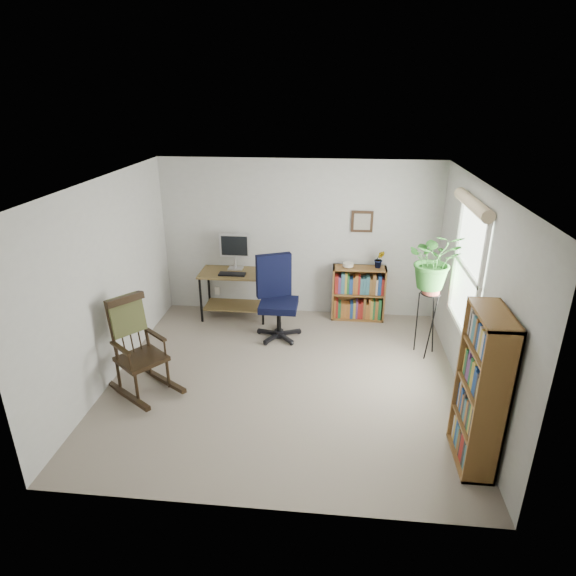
# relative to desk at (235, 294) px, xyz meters

# --- Properties ---
(floor) EXTENTS (4.20, 4.00, 0.00)m
(floor) POSITION_rel_desk_xyz_m (0.96, -1.70, -0.37)
(floor) COLOR gray
(floor) RESTS_ON ground
(ceiling) EXTENTS (4.20, 4.00, 0.00)m
(ceiling) POSITION_rel_desk_xyz_m (0.96, -1.70, 2.03)
(ceiling) COLOR silver
(ceiling) RESTS_ON ground
(wall_back) EXTENTS (4.20, 0.00, 2.40)m
(wall_back) POSITION_rel_desk_xyz_m (0.96, 0.30, 0.83)
(wall_back) COLOR #B9B9B5
(wall_back) RESTS_ON ground
(wall_front) EXTENTS (4.20, 0.00, 2.40)m
(wall_front) POSITION_rel_desk_xyz_m (0.96, -3.70, 0.83)
(wall_front) COLOR #B9B9B5
(wall_front) RESTS_ON ground
(wall_left) EXTENTS (0.00, 4.00, 2.40)m
(wall_left) POSITION_rel_desk_xyz_m (-1.14, -1.70, 0.83)
(wall_left) COLOR #B9B9B5
(wall_left) RESTS_ON ground
(wall_right) EXTENTS (0.00, 4.00, 2.40)m
(wall_right) POSITION_rel_desk_xyz_m (3.06, -1.70, 0.83)
(wall_right) COLOR #B9B9B5
(wall_right) RESTS_ON ground
(window) EXTENTS (0.12, 1.20, 1.50)m
(window) POSITION_rel_desk_xyz_m (3.02, -1.40, 1.03)
(window) COLOR white
(window) RESTS_ON wall_right
(desk) EXTENTS (1.03, 0.57, 0.74)m
(desk) POSITION_rel_desk_xyz_m (0.00, 0.00, 0.00)
(desk) COLOR brown
(desk) RESTS_ON floor
(monitor) EXTENTS (0.46, 0.16, 0.56)m
(monitor) POSITION_rel_desk_xyz_m (0.00, 0.14, 0.65)
(monitor) COLOR silver
(monitor) RESTS_ON desk
(keyboard) EXTENTS (0.40, 0.15, 0.02)m
(keyboard) POSITION_rel_desk_xyz_m (0.00, -0.12, 0.38)
(keyboard) COLOR black
(keyboard) RESTS_ON desk
(office_chair) EXTENTS (0.86, 0.86, 1.20)m
(office_chair) POSITION_rel_desk_xyz_m (0.76, -0.62, 0.23)
(office_chair) COLOR black
(office_chair) RESTS_ON floor
(rocking_chair) EXTENTS (1.17, 1.10, 1.17)m
(rocking_chair) POSITION_rel_desk_xyz_m (-0.66, -2.10, 0.21)
(rocking_chair) COLOR black
(rocking_chair) RESTS_ON floor
(low_bookshelf) EXTENTS (0.80, 0.27, 0.84)m
(low_bookshelf) POSITION_rel_desk_xyz_m (1.90, 0.12, 0.05)
(low_bookshelf) COLOR brown
(low_bookshelf) RESTS_ON floor
(tall_bookshelf) EXTENTS (0.29, 0.68, 1.56)m
(tall_bookshelf) POSITION_rel_desk_xyz_m (2.88, -2.90, 0.41)
(tall_bookshelf) COLOR brown
(tall_bookshelf) RESTS_ON floor
(plant_stand) EXTENTS (0.35, 0.35, 1.04)m
(plant_stand) POSITION_rel_desk_xyz_m (2.76, -0.89, 0.15)
(plant_stand) COLOR black
(plant_stand) RESTS_ON floor
(spider_plant) EXTENTS (1.69, 1.88, 1.46)m
(spider_plant) POSITION_rel_desk_xyz_m (2.76, -0.89, 1.32)
(spider_plant) COLOR #2A6925
(spider_plant) RESTS_ON plant_stand
(potted_plant_small) EXTENTS (0.13, 0.24, 0.11)m
(potted_plant_small) POSITION_rel_desk_xyz_m (2.18, 0.13, 0.53)
(potted_plant_small) COLOR #2A6925
(potted_plant_small) RESTS_ON low_bookshelf
(framed_picture) EXTENTS (0.32, 0.04, 0.32)m
(framed_picture) POSITION_rel_desk_xyz_m (1.90, 0.27, 1.13)
(framed_picture) COLOR black
(framed_picture) RESTS_ON wall_back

